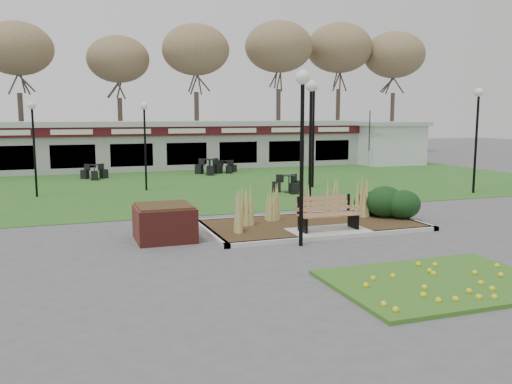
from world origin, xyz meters
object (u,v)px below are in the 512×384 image
object	(u,v)px
brick_planter	(164,222)
patio_umbrella	(369,147)
park_bench	(327,213)
service_hut	(388,143)
lamp_post_near_left	(302,119)
lamp_post_mid_right	(314,111)
bistro_set_b	(209,169)
lamp_post_mid_left	(145,127)
bistro_set_c	(227,169)
bistro_set_a	(94,174)
lamp_post_far_right	(477,117)
car_black	(42,153)
food_pavilion	(182,144)
bistro_set_d	(289,187)
lamp_post_far_left	(33,128)
lamp_post_near_right	(311,117)

from	to	relation	value
brick_planter	patio_umbrella	bearing A→B (deg)	41.84
park_bench	service_hut	xyz separation A→B (m)	(13.50, 17.75, 0.86)
service_hut	lamp_post_near_left	distance (m)	23.96
lamp_post_mid_right	bistro_set_b	xyz separation A→B (m)	(-3.07, 6.87, -3.15)
park_bench	lamp_post_mid_left	size ratio (longest dim) A/B	0.45
service_hut	bistro_set_c	world-z (taller)	service_hut
lamp_post_mid_left	lamp_post_mid_right	world-z (taller)	lamp_post_mid_right
lamp_post_mid_left	bistro_set_a	bearing A→B (deg)	110.67
lamp_post_near_left	bistro_set_b	xyz separation A→B (m)	(1.96, 16.81, -2.89)
bistro_set_b	bistro_set_c	world-z (taller)	bistro_set_b
lamp_post_mid_left	patio_umbrella	xyz separation A→B (m)	(12.52, 2.36, -1.25)
lamp_post_far_right	car_black	distance (m)	26.55
brick_planter	lamp_post_far_right	xyz separation A→B (m)	(13.84, 4.27, 2.72)
brick_planter	park_bench	bearing A→B (deg)	-9.69
food_pavilion	patio_umbrella	size ratio (longest dim) A/B	10.17
service_hut	patio_umbrella	world-z (taller)	service_hut
lamp_post_mid_right	lamp_post_far_right	world-z (taller)	lamp_post_mid_right
food_pavilion	car_black	size ratio (longest dim) A/B	4.92
lamp_post_mid_right	patio_umbrella	world-z (taller)	lamp_post_mid_right
lamp_post_near_left	car_black	world-z (taller)	lamp_post_near_left
bistro_set_b	bistro_set_a	bearing A→B (deg)	-177.31
lamp_post_far_right	park_bench	bearing A→B (deg)	-151.98
bistro_set_d	car_black	bearing A→B (deg)	121.44
bistro_set_b	car_black	size ratio (longest dim) A/B	0.31
lamp_post_far_left	food_pavilion	bearing A→B (deg)	50.77
lamp_post_far_right	bistro_set_b	size ratio (longest dim) A/B	2.82
lamp_post_near_left	lamp_post_far_right	xyz separation A→B (m)	(10.70, 6.07, 0.01)
lamp_post_near_left	lamp_post_mid_right	bearing A→B (deg)	63.15
park_bench	brick_planter	size ratio (longest dim) A/B	1.13
bistro_set_c	bistro_set_d	xyz separation A→B (m)	(0.26, -8.47, 0.02)
park_bench	lamp_post_far_right	size ratio (longest dim) A/B	0.39
bistro_set_c	car_black	xyz separation A→B (m)	(-10.10, 8.47, 0.58)
lamp_post_near_right	lamp_post_far_left	xyz separation A→B (m)	(-8.80, 7.03, -0.43)
lamp_post_near_left	lamp_post_far_right	size ratio (longest dim) A/B	1.00
lamp_post_far_right	food_pavilion	bearing A→B (deg)	122.72
brick_planter	car_black	xyz separation A→B (m)	(-3.83, 23.95, 0.35)
bistro_set_a	lamp_post_far_right	bearing A→B (deg)	-35.10
lamp_post_mid_left	lamp_post_far_right	xyz separation A→B (m)	(12.95, -5.37, 0.42)
park_bench	brick_planter	bearing A→B (deg)	170.31
lamp_post_far_left	bistro_set_c	xyz separation A→B (m)	(9.82, 6.25, -2.54)
park_bench	brick_planter	xyz separation A→B (m)	(-4.40, 0.75, -0.11)
food_pavilion	bistro_set_a	distance (m)	7.00
lamp_post_near_left	brick_planter	bearing A→B (deg)	150.19
lamp_post_near_right	bistro_set_a	bearing A→B (deg)	116.63
lamp_post_near_right	patio_umbrella	distance (m)	12.86
park_bench	patio_umbrella	xyz separation A→B (m)	(9.00, 12.75, 0.95)
park_bench	bistro_set_d	world-z (taller)	park_bench
lamp_post_near_right	lamp_post_far_right	xyz separation A→B (m)	(8.59, 2.07, -0.01)
brick_planter	lamp_post_near_left	xyz separation A→B (m)	(3.14, -1.80, 2.71)
lamp_post_near_right	lamp_post_mid_right	bearing A→B (deg)	63.78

